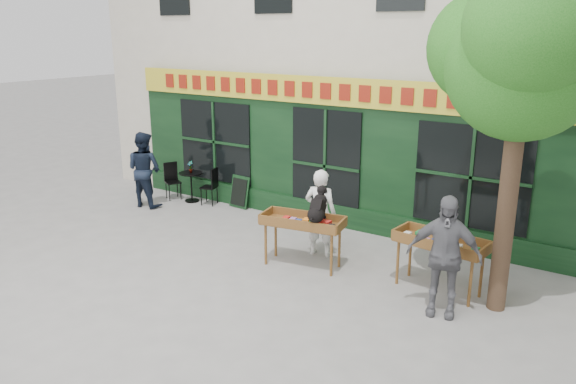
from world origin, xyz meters
name	(u,v)px	position (x,y,z in m)	size (l,w,h in m)	color
ground	(265,256)	(0.00, 0.00, 0.00)	(80.00, 80.00, 0.00)	slate
building	(399,1)	(0.00, 5.97, 4.97)	(14.00, 7.26, 10.00)	beige
street_tree	(530,41)	(4.34, 0.36, 4.11)	(3.05, 2.90, 5.60)	#382619
book_cart_center	(302,224)	(0.84, 0.02, 0.82)	(1.58, 0.86, 0.99)	brown
dog	(318,204)	(1.19, -0.03, 1.29)	(0.34, 0.60, 0.60)	black
woman	(320,213)	(0.84, 0.67, 0.86)	(0.63, 0.41, 1.72)	white
book_cart_right	(440,245)	(3.31, 0.40, 0.82)	(1.56, 0.80, 0.99)	brown
man_right	(444,256)	(3.61, -0.35, 0.96)	(1.12, 0.47, 1.92)	#59595E
bistro_table	(191,181)	(-3.70, 1.92, 0.54)	(0.60, 0.60, 0.76)	black
bistro_chair_left	(172,177)	(-4.33, 1.86, 0.56)	(0.49, 0.49, 0.95)	black
bistro_chair_right	(212,183)	(-3.07, 1.99, 0.56)	(0.45, 0.45, 0.95)	black
potted_plant	(190,167)	(-3.70, 1.92, 0.92)	(0.16, 0.11, 0.30)	gray
man_left	(144,169)	(-4.40, 1.02, 0.94)	(0.91, 0.71, 1.88)	black
chalkboard	(239,192)	(-2.36, 2.19, 0.40)	(0.57, 0.24, 0.79)	black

